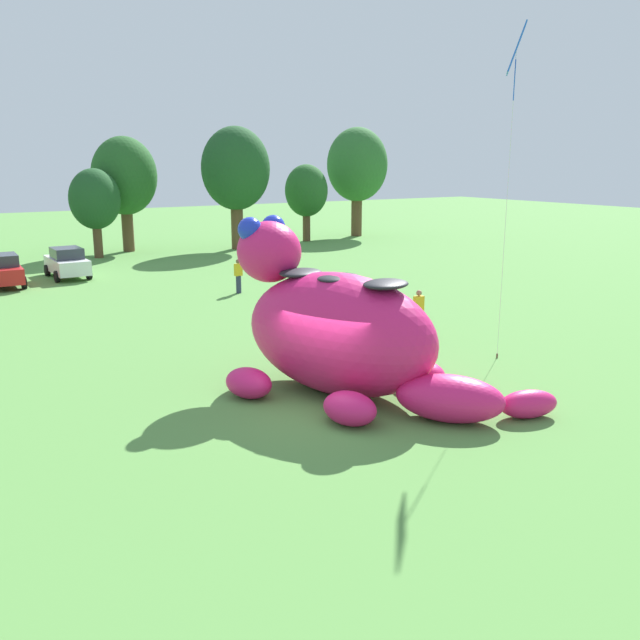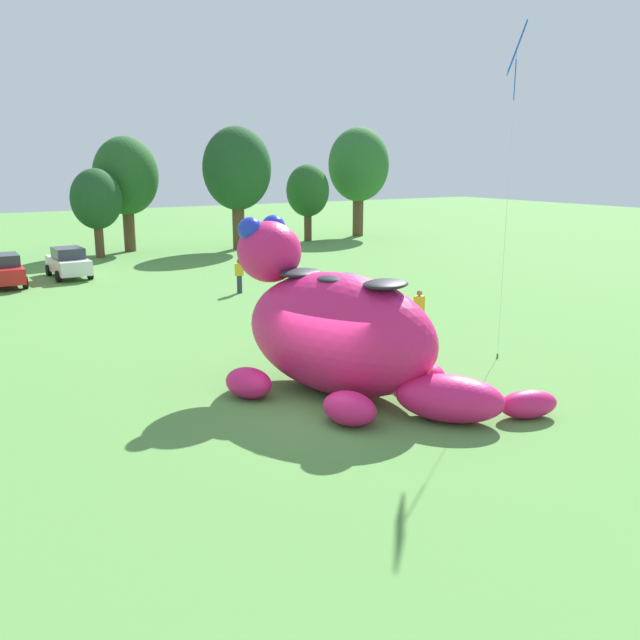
% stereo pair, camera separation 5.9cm
% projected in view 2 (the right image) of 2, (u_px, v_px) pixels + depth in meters
% --- Properties ---
extents(ground_plane, '(160.00, 160.00, 0.00)m').
position_uv_depth(ground_plane, '(326.00, 406.00, 18.17)').
color(ground_plane, '#568E42').
extents(giant_inflatable_creature, '(7.08, 8.54, 4.88)m').
position_uv_depth(giant_inflatable_creature, '(339.00, 332.00, 18.88)').
color(giant_inflatable_creature, '#E01E6B').
rests_on(giant_inflatable_creature, ground).
extents(car_red, '(2.01, 4.14, 1.72)m').
position_uv_depth(car_red, '(4.00, 270.00, 35.35)').
color(car_red, red).
rests_on(car_red, ground).
extents(car_white, '(2.01, 4.14, 1.72)m').
position_uv_depth(car_white, '(68.00, 263.00, 38.03)').
color(car_white, white).
rests_on(car_white, ground).
extents(tree_centre, '(3.38, 3.38, 6.00)m').
position_uv_depth(tree_centre, '(96.00, 200.00, 45.24)').
color(tree_centre, brown).
rests_on(tree_centre, ground).
extents(tree_centre_right, '(4.62, 4.62, 8.20)m').
position_uv_depth(tree_centre_right, '(126.00, 177.00, 48.13)').
color(tree_centre_right, brown).
rests_on(tree_centre_right, ground).
extents(tree_mid_right, '(5.05, 5.05, 8.96)m').
position_uv_depth(tree_mid_right, '(237.00, 169.00, 49.37)').
color(tree_mid_right, brown).
rests_on(tree_mid_right, ground).
extents(tree_right, '(3.50, 3.50, 6.21)m').
position_uv_depth(tree_right, '(308.00, 191.00, 54.74)').
color(tree_right, brown).
rests_on(tree_right, ground).
extents(tree_far_right, '(5.24, 5.24, 9.31)m').
position_uv_depth(tree_far_right, '(359.00, 165.00, 58.05)').
color(tree_far_right, brown).
rests_on(tree_far_right, ground).
extents(spectator_near_inflatable, '(0.38, 0.26, 1.71)m').
position_uv_depth(spectator_near_inflatable, '(239.00, 276.00, 33.55)').
color(spectator_near_inflatable, '#2D334C').
rests_on(spectator_near_inflatable, ground).
extents(spectator_mid_field, '(0.38, 0.26, 1.71)m').
position_uv_depth(spectator_mid_field, '(419.00, 312.00, 25.56)').
color(spectator_mid_field, '#2D334C').
rests_on(spectator_mid_field, ground).
extents(tethered_flying_kite, '(1.13, 1.13, 10.50)m').
position_uv_depth(tethered_flying_kite, '(517.00, 55.00, 20.39)').
color(tethered_flying_kite, brown).
rests_on(tethered_flying_kite, ground).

